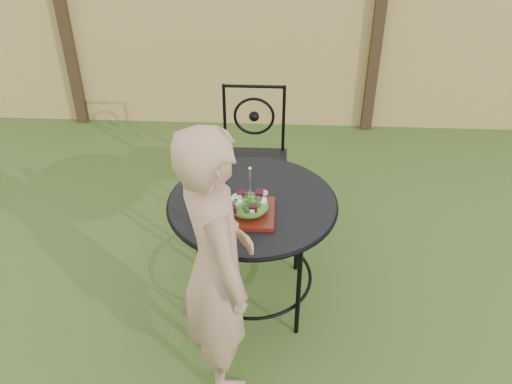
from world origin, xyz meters
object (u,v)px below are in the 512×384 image
patio_table (252,221)px  salad_plate (248,213)px  diner (217,266)px  patio_chair (253,156)px

patio_table → salad_plate: (-0.01, -0.12, 0.15)m
patio_table → diner: 0.57m
diner → patio_table: bearing=-36.0°
patio_table → diner: (-0.14, -0.53, 0.15)m
diner → salad_plate: bearing=-38.1°
patio_chair → diner: diner is taller
patio_chair → salad_plate: bearing=-88.3°
patio_chair → diner: size_ratio=0.64×
patio_chair → salad_plate: size_ratio=3.52×
patio_chair → diner: 1.37m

